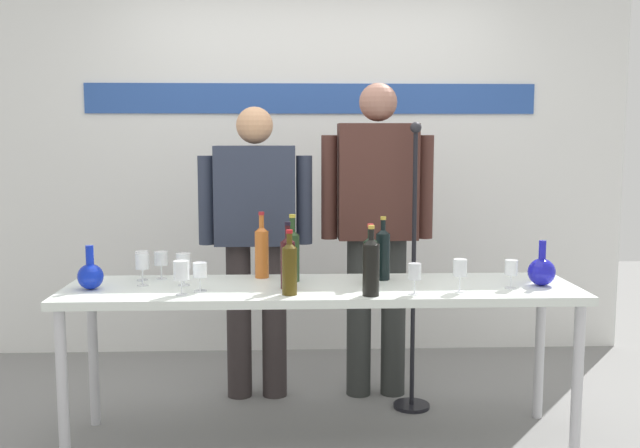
{
  "coord_description": "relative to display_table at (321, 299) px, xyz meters",
  "views": [
    {
      "loc": [
        -0.14,
        -3.39,
        1.48
      ],
      "look_at": [
        0.0,
        0.15,
        1.06
      ],
      "focal_mm": 40.55,
      "sensor_mm": 36.0,
      "label": 1
    }
  ],
  "objects": [
    {
      "name": "ground_plane",
      "position": [
        0.0,
        0.0,
        -0.71
      ],
      "size": [
        10.0,
        10.0,
        0.0
      ],
      "primitive_type": "plane",
      "color": "gray"
    },
    {
      "name": "back_wall",
      "position": [
        0.0,
        1.58,
        0.79
      ],
      "size": [
        4.32,
        0.11,
        3.0
      ],
      "color": "white",
      "rests_on": "ground"
    },
    {
      "name": "display_table",
      "position": [
        0.0,
        0.0,
        0.0
      ],
      "size": [
        2.45,
        0.6,
        0.77
      ],
      "color": "white",
      "rests_on": "ground"
    },
    {
      "name": "decanter_blue_left",
      "position": [
        -1.08,
        -0.03,
        0.13
      ],
      "size": [
        0.12,
        0.12,
        0.21
      ],
      "color": "#0F27B4",
      "rests_on": "display_table"
    },
    {
      "name": "decanter_blue_right",
      "position": [
        1.06,
        -0.03,
        0.13
      ],
      "size": [
        0.13,
        0.13,
        0.22
      ],
      "color": "#1B1BB0",
      "rests_on": "display_table"
    },
    {
      "name": "presenter_left",
      "position": [
        -0.34,
        0.64,
        0.24
      ],
      "size": [
        0.64,
        0.22,
        1.65
      ],
      "color": "#312929",
      "rests_on": "ground"
    },
    {
      "name": "presenter_right",
      "position": [
        0.34,
        0.64,
        0.32
      ],
      "size": [
        0.63,
        0.22,
        1.78
      ],
      "color": "#2D302E",
      "rests_on": "ground"
    },
    {
      "name": "wine_bottle_0",
      "position": [
        -0.15,
        -0.19,
        0.19
      ],
      "size": [
        0.07,
        0.07,
        0.3
      ],
      "color": "#45360D",
      "rests_on": "display_table"
    },
    {
      "name": "wine_bottle_1",
      "position": [
        -0.16,
        -0.05,
        0.2
      ],
      "size": [
        0.07,
        0.07,
        0.32
      ],
      "color": "#350F13",
      "rests_on": "display_table"
    },
    {
      "name": "wine_bottle_2",
      "position": [
        0.24,
        0.03,
        0.19
      ],
      "size": [
        0.07,
        0.07,
        0.3
      ],
      "color": "black",
      "rests_on": "display_table"
    },
    {
      "name": "wine_bottle_3",
      "position": [
        0.21,
        -0.22,
        0.2
      ],
      "size": [
        0.08,
        0.08,
        0.32
      ],
      "color": "black",
      "rests_on": "display_table"
    },
    {
      "name": "wine_bottle_4",
      "position": [
        0.31,
        0.14,
        0.2
      ],
      "size": [
        0.07,
        0.07,
        0.32
      ],
      "color": "black",
      "rests_on": "display_table"
    },
    {
      "name": "wine_bottle_5",
      "position": [
        -0.29,
        0.22,
        0.2
      ],
      "size": [
        0.07,
        0.07,
        0.34
      ],
      "color": "#C86526",
      "rests_on": "display_table"
    },
    {
      "name": "wine_bottle_6",
      "position": [
        -0.14,
        0.12,
        0.2
      ],
      "size": [
        0.07,
        0.07,
        0.33
      ],
      "color": "#223D1E",
      "rests_on": "display_table"
    },
    {
      "name": "wine_glass_left_0",
      "position": [
        -0.86,
        0.04,
        0.18
      ],
      "size": [
        0.06,
        0.06,
        0.16
      ],
      "color": "white",
      "rests_on": "display_table"
    },
    {
      "name": "wine_glass_left_1",
      "position": [
        -0.64,
        -0.17,
        0.17
      ],
      "size": [
        0.07,
        0.07,
        0.16
      ],
      "color": "white",
      "rests_on": "display_table"
    },
    {
      "name": "wine_glass_left_2",
      "position": [
        -0.79,
        0.2,
        0.16
      ],
      "size": [
        0.07,
        0.07,
        0.14
      ],
      "color": "white",
      "rests_on": "display_table"
    },
    {
      "name": "wine_glass_left_3",
      "position": [
        -0.88,
        0.17,
        0.16
      ],
      "size": [
        0.06,
        0.06,
        0.15
      ],
      "color": "white",
      "rests_on": "display_table"
    },
    {
      "name": "wine_glass_left_4",
      "position": [
        -0.56,
        -0.1,
        0.16
      ],
      "size": [
        0.06,
        0.06,
        0.13
      ],
      "color": "white",
      "rests_on": "display_table"
    },
    {
      "name": "wine_glass_left_5",
      "position": [
        -0.66,
        0.04,
        0.18
      ],
      "size": [
        0.07,
        0.07,
        0.16
      ],
      "color": "white",
      "rests_on": "display_table"
    },
    {
      "name": "wine_glass_right_0",
      "position": [
        0.63,
        -0.15,
        0.17
      ],
      "size": [
        0.06,
        0.06,
        0.15
      ],
      "color": "white",
      "rests_on": "display_table"
    },
    {
      "name": "wine_glass_right_1",
      "position": [
        0.89,
        -0.09,
        0.16
      ],
      "size": [
        0.06,
        0.06,
        0.14
      ],
      "color": "white",
      "rests_on": "display_table"
    },
    {
      "name": "wine_glass_right_2",
      "position": [
        0.41,
        -0.2,
        0.16
      ],
      "size": [
        0.06,
        0.06,
        0.14
      ],
      "color": "white",
      "rests_on": "display_table"
    },
    {
      "name": "microphone_stand",
      "position": [
        0.52,
        0.42,
        -0.19
      ],
      "size": [
        0.2,
        0.2,
        1.56
      ],
      "color": "black",
      "rests_on": "ground"
    }
  ]
}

